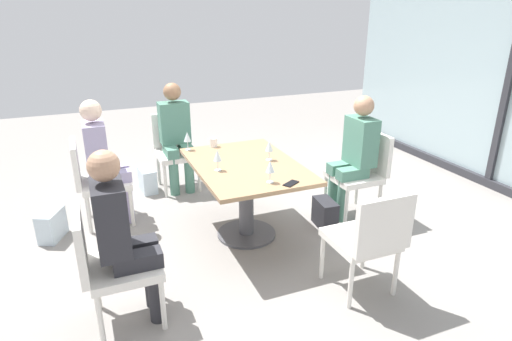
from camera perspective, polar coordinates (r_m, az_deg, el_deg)
ground_plane at (r=4.24m, az=-1.26°, el=-8.42°), size 12.00×12.00×0.00m
window_wall_backdrop at (r=5.74m, az=30.37°, el=9.47°), size 5.43×0.10×2.70m
dining_table_main at (r=4.00m, az=-1.33°, el=-1.48°), size 1.32×0.92×0.73m
chair_front_left at (r=4.53m, az=-20.45°, el=-0.84°), size 0.46×0.50×0.87m
chair_side_end at (r=5.27m, az=-10.59°, el=3.14°), size 0.50×0.46×0.87m
chair_near_window at (r=4.60m, az=13.78°, el=0.22°), size 0.46×0.51×0.87m
chair_front_right at (r=3.09m, az=-18.83°, el=-11.15°), size 0.46×0.50×0.87m
chair_far_right at (r=3.31m, az=14.66°, el=-8.38°), size 0.50×0.46×0.87m
person_front_left at (r=4.47m, az=-19.39°, el=1.77°), size 0.34×0.39×1.26m
person_side_end at (r=5.11m, az=-10.48°, el=4.96°), size 0.39×0.34×1.26m
person_near_window at (r=4.47m, az=12.87°, el=2.47°), size 0.34×0.39×1.26m
person_front_right at (r=2.99m, az=-17.20°, el=-7.54°), size 0.34×0.39×1.26m
wine_glass_0 at (r=3.74m, az=-5.08°, el=1.90°), size 0.07×0.07×0.18m
wine_glass_1 at (r=3.47m, az=1.87°, el=0.44°), size 0.07×0.07×0.18m
wine_glass_2 at (r=4.32m, az=-9.02°, el=4.35°), size 0.07×0.07×0.18m
wine_glass_3 at (r=3.98m, az=1.74°, el=3.17°), size 0.07×0.07×0.18m
coffee_cup at (r=4.42m, az=-5.62°, el=3.69°), size 0.08×0.08×0.09m
cell_phone_on_table at (r=3.50m, az=4.62°, el=-1.71°), size 0.13×0.16×0.01m
handbag_0 at (r=4.54m, az=-25.28°, el=-6.50°), size 0.34×0.27×0.28m
handbag_1 at (r=5.28m, az=-14.07°, el=-1.23°), size 0.31×0.19×0.28m
handbag_2 at (r=4.38m, az=9.05°, el=-5.59°), size 0.32×0.19×0.28m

